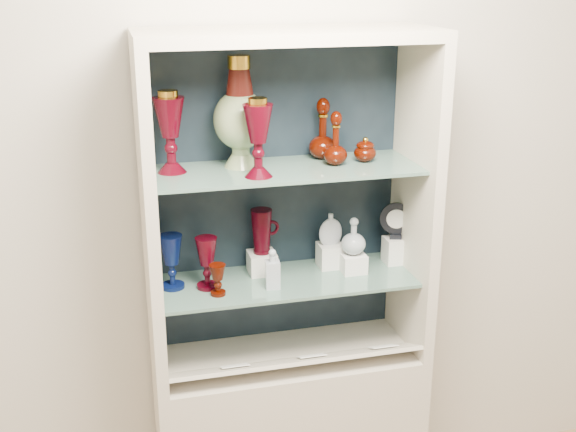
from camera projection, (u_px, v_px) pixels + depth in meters
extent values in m
cube|color=beige|center=(274.00, 172.00, 2.70)|extent=(3.50, 0.02, 2.80)
cube|color=black|center=(276.00, 194.00, 2.70)|extent=(0.98, 0.02, 1.15)
cube|color=beige|center=(149.00, 220.00, 2.41)|extent=(0.04, 0.40, 1.15)
cube|color=beige|center=(415.00, 199.00, 2.64)|extent=(0.04, 0.40, 1.15)
cube|color=beige|center=(288.00, 35.00, 2.33)|extent=(1.00, 0.40, 0.04)
cube|color=slate|center=(287.00, 280.00, 2.64)|extent=(0.92, 0.34, 0.01)
cube|color=slate|center=(287.00, 170.00, 2.50)|extent=(0.92, 0.34, 0.01)
cube|color=beige|center=(295.00, 362.00, 2.60)|extent=(0.92, 0.17, 0.09)
cube|color=white|center=(312.00, 356.00, 2.61)|extent=(0.10, 0.06, 0.03)
cube|color=white|center=(235.00, 366.00, 2.55)|extent=(0.10, 0.06, 0.03)
cube|color=white|center=(383.00, 346.00, 2.68)|extent=(0.10, 0.06, 0.03)
cube|color=silver|center=(262.00, 263.00, 2.68)|extent=(0.10, 0.10, 0.08)
cube|color=silver|center=(330.00, 255.00, 2.73)|extent=(0.09, 0.09, 0.09)
cube|color=silver|center=(353.00, 263.00, 2.69)|extent=(0.09, 0.09, 0.07)
cube|color=silver|center=(395.00, 250.00, 2.76)|extent=(0.08, 0.08, 0.10)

